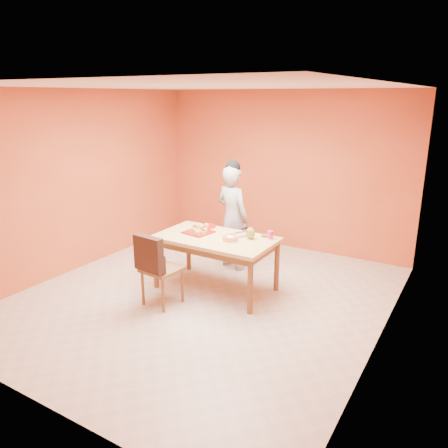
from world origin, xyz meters
The scene contains 17 objects.
floor centered at (0.00, 0.00, 0.00)m, with size 5.00×5.00×0.00m, color beige.
ceiling centered at (0.00, 0.00, 2.70)m, with size 5.00×5.00×0.00m, color white.
wall_back centered at (0.00, 2.50, 1.35)m, with size 4.50×4.50×0.00m, color #D25630.
wall_left centered at (-2.25, 0.00, 1.35)m, with size 5.00×5.00×0.00m, color #D25630.
wall_right centered at (2.25, 0.00, 1.35)m, with size 5.00×5.00×0.00m, color #D25630.
dining_table centered at (0.01, 0.31, 0.67)m, with size 1.60×0.90×0.76m.
dining_chair centered at (-0.35, -0.44, 0.50)m, with size 0.49×0.56×0.97m.
pastry_pile centered at (-0.30, 0.34, 0.83)m, with size 0.31×0.31×0.10m, color #DBAF5D, non-canonical shape.
person centered at (-0.20, 1.13, 0.80)m, with size 0.58×0.38×1.60m, color gray.
pastry_platter centered at (-0.30, 0.34, 0.77)m, with size 0.34×0.34×0.02m, color maroon.
red_dinner_plate centered at (-0.36, 0.65, 0.77)m, with size 0.26×0.26×0.02m, color maroon.
white_cake_plate centered at (0.26, 0.26, 0.77)m, with size 0.27×0.27×0.01m, color white.
sponge_cake centered at (0.26, 0.26, 0.80)m, with size 0.22×0.22×0.05m, color orange.
cake_server centered at (0.27, 0.44, 0.83)m, with size 0.05×0.28×0.01m, color silver.
egg_ornament centered at (0.44, 0.48, 0.84)m, with size 0.13×0.10×0.16m, color olive.
magenta_glass centered at (0.67, 0.62, 0.81)m, with size 0.08×0.08×0.11m, color #E2218D.
checker_tin centered at (0.57, 0.66, 0.77)m, with size 0.09×0.09×0.03m, color #38220F.
Camera 1 is at (2.99, -4.43, 2.60)m, focal length 35.00 mm.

